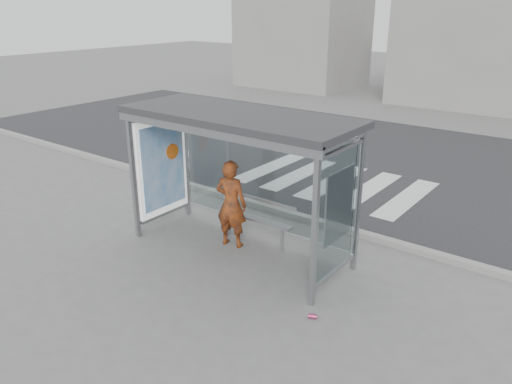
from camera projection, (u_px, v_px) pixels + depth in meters
ground at (239, 251)px, 9.32m from camera, size 80.00×80.00×0.00m
road at (390, 162)px, 14.54m from camera, size 30.00×10.00×0.01m
curb at (296, 215)px, 10.76m from camera, size 30.00×0.18×0.12m
crosswalk at (333, 182)px, 12.96m from camera, size 4.55×3.00×0.00m
bus_shelter at (224, 145)px, 8.88m from camera, size 4.25×1.65×2.62m
building_left at (303, 30)px, 27.33m from camera, size 6.00×5.00×6.00m
building_center at (496, 48)px, 21.85m from camera, size 8.00×5.00×5.00m
person at (231, 204)px, 9.28m from camera, size 0.69×0.52×1.69m
bench at (255, 218)px, 9.52m from camera, size 1.66×0.31×0.86m
soda_can at (312, 316)px, 7.33m from camera, size 0.15×0.12×0.07m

